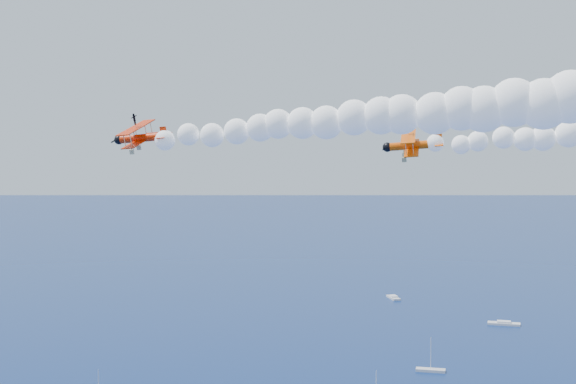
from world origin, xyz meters
The scene contains 3 objects.
biplane_lead centered at (4.01, 36.59, 57.17)m, with size 7.70×8.64×5.20m, color #E84F04, non-canonical shape.
biplane_trail centered at (-12.10, 5.43, 57.87)m, with size 6.49×7.28×4.39m, color red, non-canonical shape.
smoke_trail_trail centered at (19.08, 19.47, 60.51)m, with size 63.47×32.18×11.85m, color white, non-canonical shape.
Camera 1 is at (55.12, -50.07, 56.36)m, focal length 48.23 mm.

